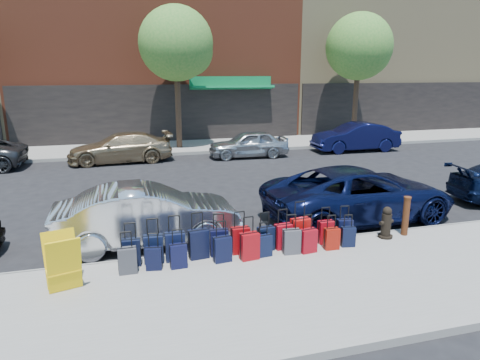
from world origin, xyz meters
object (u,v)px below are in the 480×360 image
object	(u,v)px
tree_right	(361,49)
suitcase_front_5	(240,240)
fire_hydrant	(386,223)
car_near_1	(148,215)
display_rack	(63,263)
car_far_2	(248,144)
bollard	(406,215)
car_far_1	(120,148)
car_near_2	(359,194)
tree_center	(179,46)
car_far_3	(355,137)

from	to	relation	value
tree_right	suitcase_front_5	xyz separation A→B (m)	(-11.19, -14.28, -4.96)
fire_hydrant	car_near_1	size ratio (longest dim) A/B	0.18
tree_right	display_rack	xyz separation A→B (m)	(-14.81, -14.97, -4.74)
tree_right	car_far_2	world-z (taller)	tree_right
car_near_1	car_far_2	world-z (taller)	car_near_1
bollard	car_far_1	distance (m)	13.64
fire_hydrant	bollard	bearing A→B (deg)	-9.61
car_near_1	car_far_2	bearing A→B (deg)	-30.61
suitcase_front_5	car_near_2	xyz separation A→B (m)	(3.97, 1.69, 0.31)
tree_center	display_rack	bearing A→B (deg)	-106.06
tree_center	fire_hydrant	bearing A→B (deg)	-78.11
tree_right	car_far_1	xyz separation A→B (m)	(-13.71, -2.48, -4.73)
car_near_1	fire_hydrant	bearing A→B (deg)	-106.72
bollard	car_far_3	xyz separation A→B (m)	(5.27, 11.50, 0.09)
display_rack	car_far_1	bearing A→B (deg)	69.27
bollard	display_rack	bearing A→B (deg)	-175.24
display_rack	fire_hydrant	bearing A→B (deg)	-10.76
display_rack	car_far_1	xyz separation A→B (m)	(1.10, 12.49, 0.01)
car_far_3	suitcase_front_5	bearing A→B (deg)	-38.43
tree_center	tree_right	xyz separation A→B (m)	(10.50, 0.00, 0.00)
suitcase_front_5	fire_hydrant	size ratio (longest dim) A/B	1.23
car_far_2	car_far_3	distance (m)	5.96
car_near_1	car_near_2	world-z (taller)	car_near_2
suitcase_front_5	display_rack	size ratio (longest dim) A/B	0.91
tree_right	display_rack	bearing A→B (deg)	-134.69
car_near_1	car_far_3	world-z (taller)	car_far_3
tree_center	display_rack	size ratio (longest dim) A/B	6.82
display_rack	car_far_3	bearing A→B (deg)	27.05
car_far_1	car_far_3	xyz separation A→B (m)	(12.05, -0.33, 0.07)
car_near_2	car_far_3	bearing A→B (deg)	-33.06
tree_right	car_far_3	xyz separation A→B (m)	(-1.66, -2.81, -4.66)
suitcase_front_5	car_near_2	size ratio (longest dim) A/B	0.18
car_far_2	tree_right	bearing A→B (deg)	113.34
car_near_1	car_far_1	xyz separation A→B (m)	(-0.60, 10.34, -0.05)
tree_right	car_far_2	bearing A→B (deg)	-159.00
car_near_1	tree_center	bearing A→B (deg)	-13.09
car_far_1	car_far_3	bearing A→B (deg)	86.21
display_rack	car_far_1	size ratio (longest dim) A/B	0.23
car_far_3	fire_hydrant	bearing A→B (deg)	-25.53
car_near_2	tree_right	bearing A→B (deg)	-33.27
fire_hydrant	car_far_1	distance (m)	13.40
tree_center	car_far_2	xyz separation A→B (m)	(2.88, -2.92, -4.75)
suitcase_front_5	car_far_1	distance (m)	12.07
suitcase_front_5	car_far_3	size ratio (longest dim) A/B	0.21
car_far_2	car_near_1	bearing A→B (deg)	-26.67
car_near_1	car_far_1	size ratio (longest dim) A/B	0.94
suitcase_front_5	bollard	size ratio (longest dim) A/B	0.98
fire_hydrant	car_far_3	bearing A→B (deg)	51.29
car_near_1	tree_right	bearing A→B (deg)	-47.24
tree_center	bollard	world-z (taller)	tree_center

